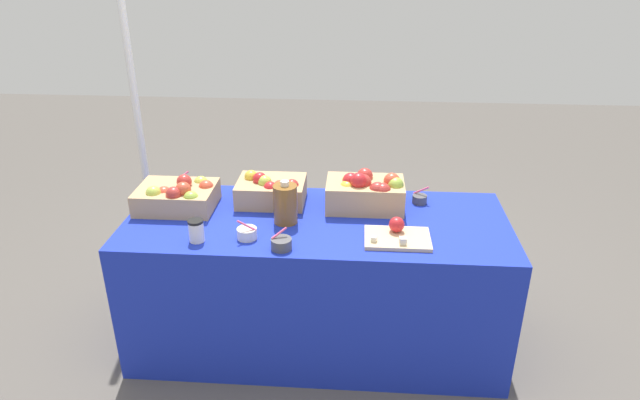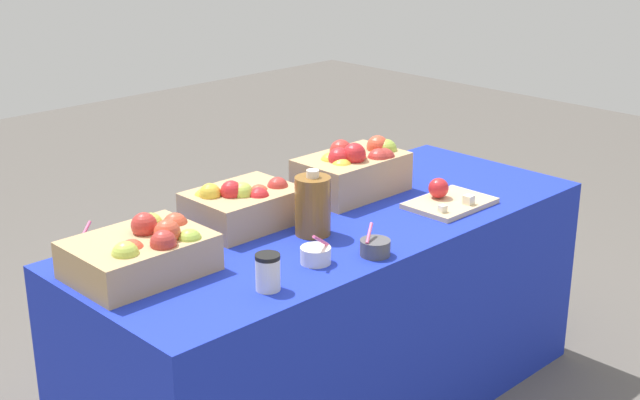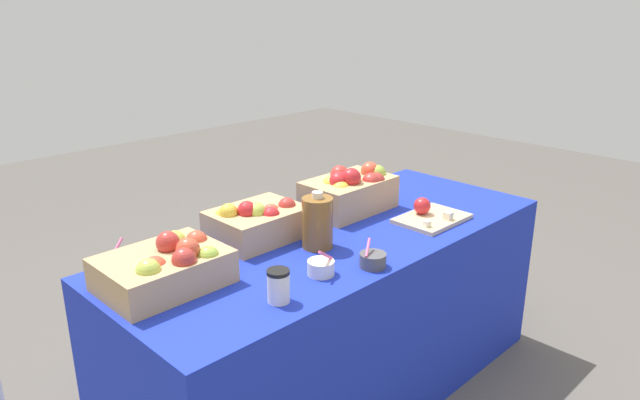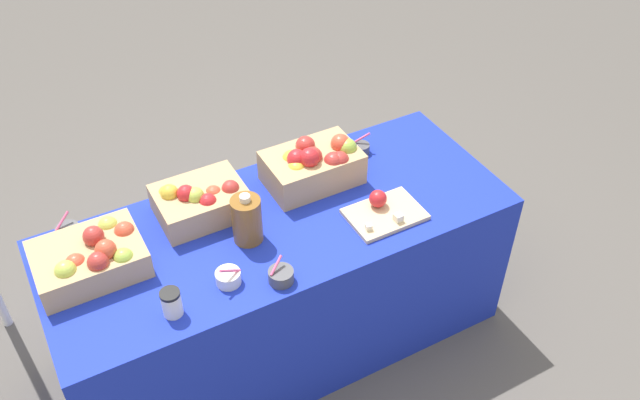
# 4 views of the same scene
# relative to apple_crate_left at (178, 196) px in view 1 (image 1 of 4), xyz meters

# --- Properties ---
(ground_plane) EXTENTS (10.00, 10.00, 0.00)m
(ground_plane) POSITION_rel_apple_crate_left_xyz_m (0.72, -0.08, -0.81)
(ground_plane) COLOR #56514C
(table) EXTENTS (1.90, 0.76, 0.74)m
(table) POSITION_rel_apple_crate_left_xyz_m (0.72, -0.08, -0.44)
(table) COLOR #192DB7
(table) RESTS_ON ground_plane
(apple_crate_left) EXTENTS (0.39, 0.29, 0.17)m
(apple_crate_left) POSITION_rel_apple_crate_left_xyz_m (0.00, 0.00, 0.00)
(apple_crate_left) COLOR tan
(apple_crate_left) RESTS_ON table
(apple_crate_middle) EXTENTS (0.35, 0.27, 0.17)m
(apple_crate_middle) POSITION_rel_apple_crate_left_xyz_m (0.46, 0.11, 0.00)
(apple_crate_middle) COLOR tan
(apple_crate_middle) RESTS_ON table
(apple_crate_right) EXTENTS (0.39, 0.25, 0.21)m
(apple_crate_right) POSITION_rel_apple_crate_left_xyz_m (0.96, 0.07, 0.02)
(apple_crate_right) COLOR tan
(apple_crate_right) RESTS_ON table
(cutting_board_front) EXTENTS (0.30, 0.21, 0.09)m
(cutting_board_front) POSITION_rel_apple_crate_left_xyz_m (1.11, -0.25, -0.05)
(cutting_board_front) COLOR #D1B284
(cutting_board_front) RESTS_ON table
(sample_bowl_near) EXTENTS (0.09, 0.09, 0.09)m
(sample_bowl_near) POSITION_rel_apple_crate_left_xyz_m (0.58, -0.38, -0.04)
(sample_bowl_near) COLOR #4C4C51
(sample_bowl_near) RESTS_ON table
(sample_bowl_mid) EXTENTS (0.08, 0.08, 0.10)m
(sample_bowl_mid) POSITION_rel_apple_crate_left_xyz_m (1.25, 0.15, -0.05)
(sample_bowl_mid) COLOR #4C4C51
(sample_bowl_mid) RESTS_ON table
(sample_bowl_far) EXTENTS (0.09, 0.09, 0.11)m
(sample_bowl_far) POSITION_rel_apple_crate_left_xyz_m (0.41, -0.30, -0.04)
(sample_bowl_far) COLOR silver
(sample_bowl_far) RESTS_ON table
(sample_bowl_extra) EXTENTS (0.09, 0.09, 0.10)m
(sample_bowl_extra) POSITION_rel_apple_crate_left_xyz_m (-0.04, 0.23, -0.04)
(sample_bowl_extra) COLOR #4C4C51
(sample_bowl_extra) RESTS_ON table
(cider_jug) EXTENTS (0.12, 0.12, 0.22)m
(cider_jug) POSITION_rel_apple_crate_left_xyz_m (0.57, -0.12, 0.03)
(cider_jug) COLOR brown
(cider_jug) RESTS_ON table
(coffee_cup) EXTENTS (0.07, 0.07, 0.11)m
(coffee_cup) POSITION_rel_apple_crate_left_xyz_m (0.19, -0.34, -0.01)
(coffee_cup) COLOR silver
(coffee_cup) RESTS_ON table
(tent_pole) EXTENTS (0.04, 0.04, 2.28)m
(tent_pole) POSITION_rel_apple_crate_left_xyz_m (-0.42, 0.62, 0.33)
(tent_pole) COLOR white
(tent_pole) RESTS_ON ground_plane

